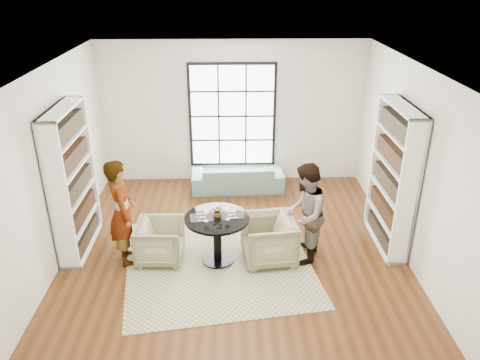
{
  "coord_description": "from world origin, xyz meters",
  "views": [
    {
      "loc": [
        -0.07,
        -6.47,
        4.31
      ],
      "look_at": [
        0.1,
        0.4,
        1.15
      ],
      "focal_mm": 35.0,
      "sensor_mm": 36.0,
      "label": 1
    }
  ],
  "objects_px": {
    "sofa": "(238,177)",
    "person_right": "(305,214)",
    "pedestal_table": "(217,230)",
    "person_left": "(122,212)",
    "wine_glass_left": "(206,213)",
    "armchair_left": "(160,241)",
    "armchair_right": "(268,240)",
    "flower_centerpiece": "(218,211)",
    "wine_glass_right": "(228,212)"
  },
  "relations": [
    {
      "from": "pedestal_table",
      "to": "flower_centerpiece",
      "type": "bearing_deg",
      "value": 63.76
    },
    {
      "from": "flower_centerpiece",
      "to": "wine_glass_right",
      "type": "bearing_deg",
      "value": -33.58
    },
    {
      "from": "sofa",
      "to": "wine_glass_right",
      "type": "relative_size",
      "value": 9.98
    },
    {
      "from": "armchair_right",
      "to": "wine_glass_left",
      "type": "relative_size",
      "value": 4.17
    },
    {
      "from": "armchair_left",
      "to": "armchair_right",
      "type": "bearing_deg",
      "value": -89.78
    },
    {
      "from": "pedestal_table",
      "to": "person_right",
      "type": "bearing_deg",
      "value": 1.0
    },
    {
      "from": "pedestal_table",
      "to": "wine_glass_right",
      "type": "xyz_separation_m",
      "value": [
        0.16,
        -0.07,
        0.36
      ]
    },
    {
      "from": "person_right",
      "to": "wine_glass_left",
      "type": "xyz_separation_m",
      "value": [
        -1.51,
        -0.14,
        0.11
      ]
    },
    {
      "from": "pedestal_table",
      "to": "sofa",
      "type": "relative_size",
      "value": 0.53
    },
    {
      "from": "wine_glass_left",
      "to": "wine_glass_right",
      "type": "bearing_deg",
      "value": 8.34
    },
    {
      "from": "person_left",
      "to": "person_right",
      "type": "height_order",
      "value": "person_left"
    },
    {
      "from": "pedestal_table",
      "to": "flower_centerpiece",
      "type": "relative_size",
      "value": 5.37
    },
    {
      "from": "pedestal_table",
      "to": "armchair_right",
      "type": "distance_m",
      "value": 0.83
    },
    {
      "from": "pedestal_table",
      "to": "person_right",
      "type": "distance_m",
      "value": 1.38
    },
    {
      "from": "armchair_left",
      "to": "armchair_right",
      "type": "distance_m",
      "value": 1.72
    },
    {
      "from": "pedestal_table",
      "to": "sofa",
      "type": "distance_m",
      "value": 2.69
    },
    {
      "from": "armchair_right",
      "to": "flower_centerpiece",
      "type": "height_order",
      "value": "flower_centerpiece"
    },
    {
      "from": "sofa",
      "to": "person_right",
      "type": "height_order",
      "value": "person_right"
    },
    {
      "from": "person_left",
      "to": "wine_glass_right",
      "type": "height_order",
      "value": "person_left"
    },
    {
      "from": "person_left",
      "to": "person_right",
      "type": "bearing_deg",
      "value": -108.69
    },
    {
      "from": "pedestal_table",
      "to": "wine_glass_left",
      "type": "height_order",
      "value": "wine_glass_left"
    },
    {
      "from": "armchair_right",
      "to": "wine_glass_right",
      "type": "bearing_deg",
      "value": -89.02
    },
    {
      "from": "pedestal_table",
      "to": "wine_glass_right",
      "type": "distance_m",
      "value": 0.4
    },
    {
      "from": "armchair_right",
      "to": "person_left",
      "type": "xyz_separation_m",
      "value": [
        -2.26,
        0.05,
        0.49
      ]
    },
    {
      "from": "sofa",
      "to": "person_left",
      "type": "height_order",
      "value": "person_left"
    },
    {
      "from": "flower_centerpiece",
      "to": "person_right",
      "type": "bearing_deg",
      "value": -0.3
    },
    {
      "from": "sofa",
      "to": "wine_glass_left",
      "type": "xyz_separation_m",
      "value": [
        -0.53,
        -2.76,
        0.66
      ]
    },
    {
      "from": "person_left",
      "to": "flower_centerpiece",
      "type": "relative_size",
      "value": 9.29
    },
    {
      "from": "sofa",
      "to": "person_right",
      "type": "distance_m",
      "value": 2.86
    },
    {
      "from": "armchair_left",
      "to": "person_right",
      "type": "distance_m",
      "value": 2.32
    },
    {
      "from": "armchair_left",
      "to": "armchair_right",
      "type": "relative_size",
      "value": 0.9
    },
    {
      "from": "sofa",
      "to": "wine_glass_left",
      "type": "distance_m",
      "value": 2.89
    },
    {
      "from": "armchair_right",
      "to": "wine_glass_left",
      "type": "xyz_separation_m",
      "value": [
        -0.96,
        -0.14,
        0.57
      ]
    },
    {
      "from": "armchair_left",
      "to": "wine_glass_right",
      "type": "distance_m",
      "value": 1.24
    },
    {
      "from": "wine_glass_left",
      "to": "sofa",
      "type": "bearing_deg",
      "value": 79.2
    },
    {
      "from": "wine_glass_left",
      "to": "flower_centerpiece",
      "type": "height_order",
      "value": "wine_glass_left"
    },
    {
      "from": "sofa",
      "to": "armchair_right",
      "type": "xyz_separation_m",
      "value": [
        0.44,
        -2.62,
        0.09
      ]
    },
    {
      "from": "pedestal_table",
      "to": "person_right",
      "type": "xyz_separation_m",
      "value": [
        1.36,
        0.02,
        0.25
      ]
    },
    {
      "from": "armchair_left",
      "to": "wine_glass_left",
      "type": "xyz_separation_m",
      "value": [
        0.75,
        -0.19,
        0.6
      ]
    },
    {
      "from": "sofa",
      "to": "person_left",
      "type": "relative_size",
      "value": 1.1
    },
    {
      "from": "person_right",
      "to": "wine_glass_right",
      "type": "relative_size",
      "value": 8.63
    },
    {
      "from": "armchair_right",
      "to": "person_left",
      "type": "height_order",
      "value": "person_left"
    },
    {
      "from": "pedestal_table",
      "to": "armchair_left",
      "type": "distance_m",
      "value": 0.94
    },
    {
      "from": "armchair_right",
      "to": "flower_centerpiece",
      "type": "bearing_deg",
      "value": -97.72
    },
    {
      "from": "armchair_left",
      "to": "flower_centerpiece",
      "type": "distance_m",
      "value": 1.08
    },
    {
      "from": "person_right",
      "to": "pedestal_table",
      "type": "bearing_deg",
      "value": -71.12
    },
    {
      "from": "armchair_left",
      "to": "wine_glass_left",
      "type": "relative_size",
      "value": 3.75
    },
    {
      "from": "flower_centerpiece",
      "to": "person_left",
      "type": "bearing_deg",
      "value": 178.38
    },
    {
      "from": "person_right",
      "to": "wine_glass_left",
      "type": "distance_m",
      "value": 1.53
    },
    {
      "from": "person_left",
      "to": "wine_glass_left",
      "type": "bearing_deg",
      "value": -115.95
    }
  ]
}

